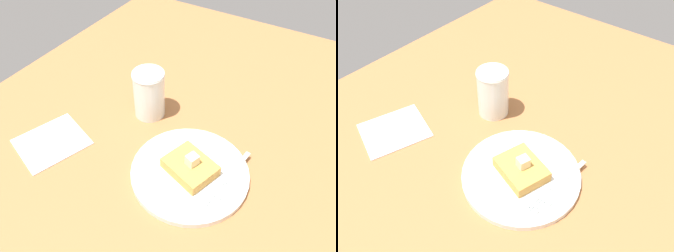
{
  "view_description": "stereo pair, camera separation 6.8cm",
  "coord_description": "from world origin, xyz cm",
  "views": [
    {
      "loc": [
        -39.6,
        -8.97,
        54.06
      ],
      "look_at": [
        1.78,
        15.82,
        6.41
      ],
      "focal_mm": 35.0,
      "sensor_mm": 36.0,
      "label": 1
    },
    {
      "loc": [
        -35.72,
        -14.52,
        54.06
      ],
      "look_at": [
        1.78,
        15.82,
        6.41
      ],
      "focal_mm": 35.0,
      "sensor_mm": 36.0,
      "label": 2
    }
  ],
  "objects": [
    {
      "name": "napkin",
      "position": [
        -11.56,
        37.05,
        2.06
      ],
      "size": [
        16.94,
        16.03,
        0.3
      ],
      "primitive_type": "cube",
      "rotation": [
        0.0,
        0.0,
        -0.34
      ],
      "color": "white",
      "rests_on": "table_surface"
    },
    {
      "name": "toast_slice_center",
      "position": [
        -3.82,
        7.52,
        4.34
      ],
      "size": [
        9.94,
        11.1,
        2.35
      ],
      "primitive_type": "cube",
      "rotation": [
        0.0,
        0.0,
        -0.32
      ],
      "color": "gold",
      "rests_on": "plate"
    },
    {
      "name": "plate",
      "position": [
        -3.82,
        7.52,
        2.63
      ],
      "size": [
        23.04,
        23.04,
        1.26
      ],
      "color": "silver",
      "rests_on": "table_surface"
    },
    {
      "name": "butter_pat_primary",
      "position": [
        -3.79,
        7.2,
        6.58
      ],
      "size": [
        2.65,
        2.52,
        2.12
      ],
      "primitive_type": "cube",
      "rotation": [
        0.0,
        0.0,
        2.79
      ],
      "color": "beige",
      "rests_on": "toast_slice_center"
    },
    {
      "name": "table_surface",
      "position": [
        0.0,
        0.0,
        0.95
      ],
      "size": [
        128.21,
        128.21,
        1.91
      ],
      "primitive_type": "cube",
      "color": "#A2673A",
      "rests_on": "ground"
    },
    {
      "name": "syrup_jar",
      "position": [
        7.38,
        24.12,
        7.08
      ],
      "size": [
        7.26,
        7.26,
        11.36
      ],
      "color": "#361306",
      "rests_on": "table_surface"
    },
    {
      "name": "fork",
      "position": [
        -2.82,
        0.18,
        3.35
      ],
      "size": [
        16.05,
        3.61,
        0.36
      ],
      "color": "silver",
      "rests_on": "plate"
    }
  ]
}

